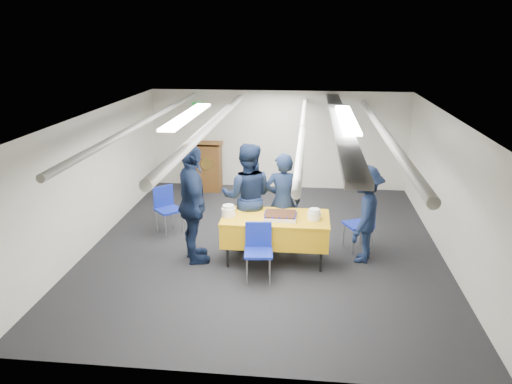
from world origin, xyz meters
TOP-DOWN VIEW (x-y plane):
  - ground at (0.00, 0.00)m, footprint 7.00×7.00m
  - room_shell at (0.09, 0.41)m, footprint 6.00×7.00m
  - serving_table at (0.22, -0.58)m, footprint 1.71×0.89m
  - sheet_cake at (0.30, -0.65)m, footprint 0.52×0.40m
  - plate_stack_left at (-0.54, -0.63)m, footprint 0.22×0.22m
  - plate_stack_right at (0.83, -0.63)m, footprint 0.21×0.21m
  - podium at (-1.60, 3.05)m, footprint 0.62×0.53m
  - chair_near at (0.00, -1.20)m, footprint 0.46×0.46m
  - chair_right at (1.67, 0.06)m, footprint 0.56×0.56m
  - chair_left at (-1.89, 0.45)m, footprint 0.59×0.59m
  - sailor_a at (0.30, -0.05)m, footprint 0.64×0.44m
  - sailor_b at (-0.30, -0.10)m, footprint 0.91×0.72m
  - sailor_c at (-1.10, -0.72)m, footprint 0.85×1.24m
  - sailor_d at (1.62, -0.41)m, footprint 0.86×1.16m

SIDE VIEW (x-z plane):
  - ground at x=0.00m, z-range 0.00..0.00m
  - chair_near at x=0.00m, z-range 0.10..0.97m
  - chair_right at x=1.67m, z-range 0.10..0.97m
  - chair_left at x=-1.89m, z-range 0.10..0.97m
  - serving_table at x=0.22m, z-range 0.17..0.94m
  - podium at x=-1.60m, z-range -0.01..1.24m
  - sailor_d at x=1.62m, z-range 0.00..1.60m
  - sheet_cake at x=0.30m, z-range 0.77..0.86m
  - sailor_a at x=0.30m, z-range 0.00..1.69m
  - plate_stack_right at x=0.83m, z-range 0.76..0.93m
  - plate_stack_left at x=-0.54m, z-range 0.76..0.95m
  - sailor_b at x=-0.30m, z-range 0.00..1.85m
  - sailor_c at x=-1.10m, z-range 0.00..1.95m
  - room_shell at x=0.09m, z-range 0.66..2.96m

